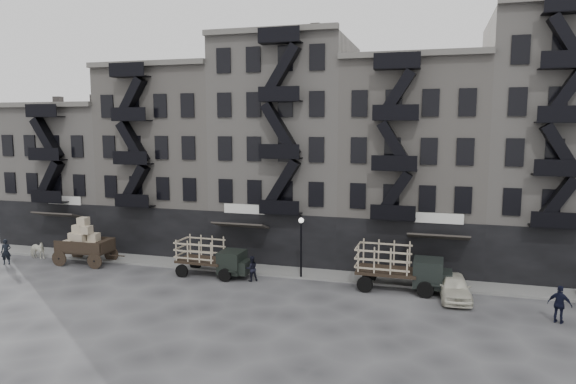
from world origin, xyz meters
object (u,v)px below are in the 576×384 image
(pedestrian_west, at_px, (6,252))
(policeman, at_px, (560,304))
(stake_truck_west, at_px, (212,255))
(horse, at_px, (37,250))
(stake_truck_east, at_px, (400,264))
(wagon, at_px, (83,238))
(pedestrian_mid, at_px, (252,269))
(car_east, at_px, (454,287))

(pedestrian_west, xyz_separation_m, policeman, (37.80, -1.29, 0.06))
(stake_truck_west, xyz_separation_m, pedestrian_west, (-16.28, -1.59, -0.53))
(horse, relative_size, stake_truck_east, 0.28)
(horse, xyz_separation_m, stake_truck_east, (28.20, 0.03, 0.99))
(stake_truck_east, xyz_separation_m, policeman, (8.60, -3.32, -0.67))
(stake_truck_west, height_order, policeman, stake_truck_west)
(wagon, height_order, policeman, wagon)
(wagon, height_order, pedestrian_mid, wagon)
(stake_truck_east, height_order, policeman, stake_truck_east)
(horse, relative_size, stake_truck_west, 0.32)
(car_east, xyz_separation_m, pedestrian_mid, (-13.10, -0.04, 0.12))
(horse, xyz_separation_m, car_east, (31.50, -0.79, 0.04))
(stake_truck_east, distance_m, car_east, 3.53)
(stake_truck_west, height_order, pedestrian_mid, stake_truck_west)
(car_east, relative_size, policeman, 2.14)
(stake_truck_east, xyz_separation_m, car_east, (3.30, -0.82, -0.95))
(policeman, bearing_deg, wagon, 19.38)
(horse, distance_m, policeman, 36.95)
(stake_truck_west, xyz_separation_m, pedestrian_mid, (3.12, -0.42, -0.63))
(horse, relative_size, pedestrian_mid, 0.97)
(stake_truck_east, bearing_deg, pedestrian_west, -175.06)
(pedestrian_west, height_order, policeman, policeman)
(stake_truck_east, relative_size, policeman, 2.90)
(stake_truck_west, relative_size, policeman, 2.59)
(car_east, bearing_deg, wagon, 173.10)
(wagon, distance_m, pedestrian_west, 5.97)
(wagon, xyz_separation_m, stake_truck_west, (10.68, -0.18, -0.53))
(horse, relative_size, policeman, 0.82)
(wagon, xyz_separation_m, stake_truck_east, (23.60, 0.25, -0.33))
(pedestrian_west, distance_m, policeman, 37.82)
(pedestrian_mid, bearing_deg, stake_truck_east, 149.81)
(car_east, xyz_separation_m, policeman, (5.30, -2.49, 0.28))
(pedestrian_west, distance_m, pedestrian_mid, 19.44)
(stake_truck_west, height_order, pedestrian_west, stake_truck_west)
(horse, distance_m, stake_truck_east, 28.22)
(policeman, bearing_deg, pedestrian_mid, 17.21)
(stake_truck_east, xyz_separation_m, pedestrian_mid, (-9.80, -0.86, -0.83))
(stake_truck_east, bearing_deg, policeman, -20.12)
(pedestrian_mid, bearing_deg, horse, -37.77)
(policeman, bearing_deg, stake_truck_east, 3.73)
(wagon, bearing_deg, car_east, -3.28)
(stake_truck_west, bearing_deg, wagon, -178.81)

